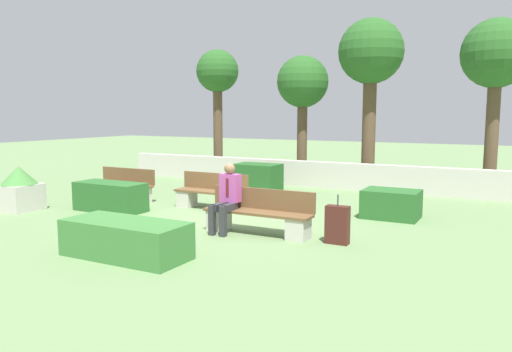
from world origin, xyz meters
TOP-DOWN VIEW (x-y plane):
  - ground_plane at (0.00, 0.00)m, footprint 60.00×60.00m
  - perimeter_wall at (0.00, 5.25)m, footprint 14.12×0.30m
  - bench_front at (1.16, -0.94)m, footprint 2.15×0.48m
  - bench_left_side at (-3.59, 0.56)m, footprint 1.75×0.48m
  - bench_right_side at (-1.00, 0.74)m, footprint 1.81×0.48m
  - person_seated_man at (0.56, -1.08)m, footprint 0.38×0.63m
  - hedge_block_near_left at (3.04, 1.71)m, footprint 1.18×0.87m
  - hedge_block_near_right at (0.02, -3.28)m, footprint 2.06×0.88m
  - hedge_block_mid_left at (-1.24, 3.57)m, footprint 1.28×0.86m
  - hedge_block_mid_right at (-2.94, -0.58)m, footprint 1.71×0.73m
  - planter_corner_left at (-4.88, -1.51)m, footprint 0.84×0.84m
  - suitcase at (2.71, -0.91)m, footprint 0.41×0.20m
  - tree_leftmost at (-4.41, 6.45)m, footprint 1.53×1.53m
  - tree_center_left at (-1.07, 6.47)m, footprint 1.72×1.72m
  - tree_center_right at (1.21, 6.43)m, footprint 2.01×2.01m
  - tree_rightmost at (4.71, 6.71)m, footprint 1.95×1.95m

SIDE VIEW (x-z plane):
  - ground_plane at x=0.00m, z-range 0.00..0.00m
  - hedge_block_near_right at x=0.02m, z-range 0.00..0.59m
  - hedge_block_near_left at x=3.04m, z-range 0.00..0.62m
  - bench_left_side at x=-3.59m, z-range -0.10..0.74m
  - bench_right_side at x=-1.00m, z-range -0.10..0.75m
  - hedge_block_mid_right at x=-2.94m, z-range 0.00..0.67m
  - bench_front at x=1.16m, z-range -0.09..0.76m
  - suitcase at x=2.71m, z-range -0.10..0.78m
  - perimeter_wall at x=0.00m, z-range 0.00..0.79m
  - hedge_block_mid_left at x=-1.24m, z-range 0.00..0.82m
  - planter_corner_left at x=-4.88m, z-range 0.00..1.05m
  - person_seated_man at x=0.56m, z-range 0.07..1.39m
  - tree_center_left at x=-1.07m, z-range 1.11..5.28m
  - tree_leftmost at x=-4.41m, z-range 1.31..5.87m
  - tree_rightmost at x=4.71m, z-range 1.36..6.28m
  - tree_center_right at x=1.21m, z-range 1.41..6.59m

